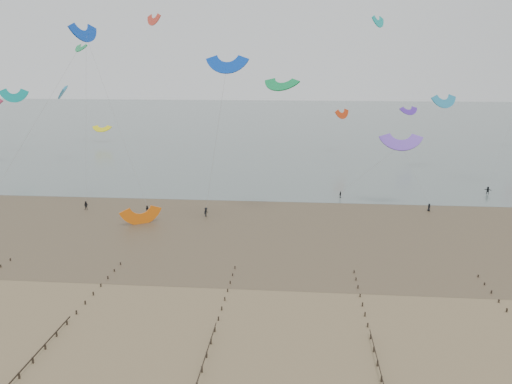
{
  "coord_description": "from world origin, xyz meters",
  "views": [
    {
      "loc": [
        13.37,
        -58.17,
        30.74
      ],
      "look_at": [
        5.83,
        28.0,
        8.0
      ],
      "focal_mm": 35.0,
      "sensor_mm": 36.0,
      "label": 1
    }
  ],
  "objects": [
    {
      "name": "kitesurfers",
      "position": [
        12.47,
        46.98,
        0.88
      ],
      "size": [
        130.6,
        24.84,
        1.9
      ],
      "color": "black",
      "rests_on": "ground"
    },
    {
      "name": "ground",
      "position": [
        0.0,
        0.0,
        0.0
      ],
      "size": [
        500.0,
        500.0,
        0.0
      ],
      "primitive_type": "plane",
      "color": "brown",
      "rests_on": "ground"
    },
    {
      "name": "sea_and_shore",
      "position": [
        -4.08,
        34.4,
        0.01
      ],
      "size": [
        500.0,
        665.0,
        0.03
      ],
      "color": "#475654",
      "rests_on": "ground"
    },
    {
      "name": "grounded_kite",
      "position": [
        -16.96,
        32.02,
        0.0
      ],
      "size": [
        8.53,
        8.04,
        3.73
      ],
      "primitive_type": null,
      "rotation": [
        1.54,
        0.0,
        0.55
      ],
      "color": "orange",
      "rests_on": "ground"
    },
    {
      "name": "kites_airborne",
      "position": [
        -5.01,
        89.22,
        22.52
      ],
      "size": [
        238.19,
        108.42,
        44.97
      ],
      "color": "maroon",
      "rests_on": "ground"
    }
  ]
}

